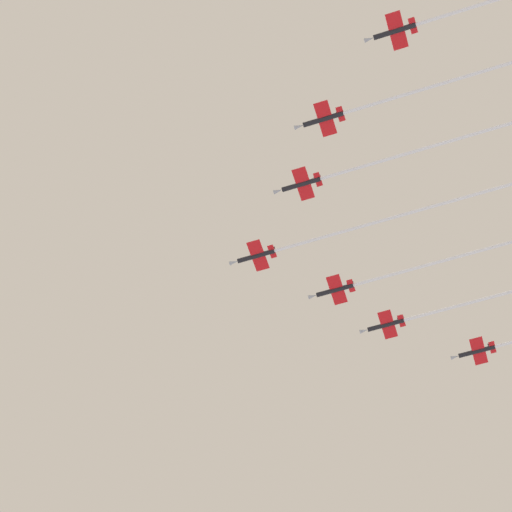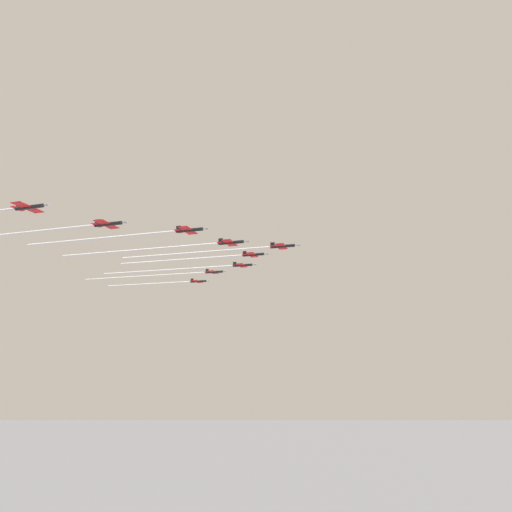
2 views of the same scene
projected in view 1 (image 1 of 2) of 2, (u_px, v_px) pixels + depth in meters
The scene contains 5 objects.
jet_lead at pixel (354, 228), 240.16m from camera, with size 31.62×74.97×2.54m.
jet_port_inner at pixel (395, 157), 232.36m from camera, with size 29.84×70.43×2.54m.
jet_starboard_inner at pixel (437, 262), 243.25m from camera, with size 32.41×76.97×2.54m.
jet_port_outer at pixel (443, 83), 222.38m from camera, with size 33.98×80.97×2.54m.
jet_starboard_outer at pixel (474, 301), 250.00m from camera, with size 29.97×70.77×2.54m.
Camera 1 is at (117.38, -13.94, 3.99)m, focal length 67.75 mm.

